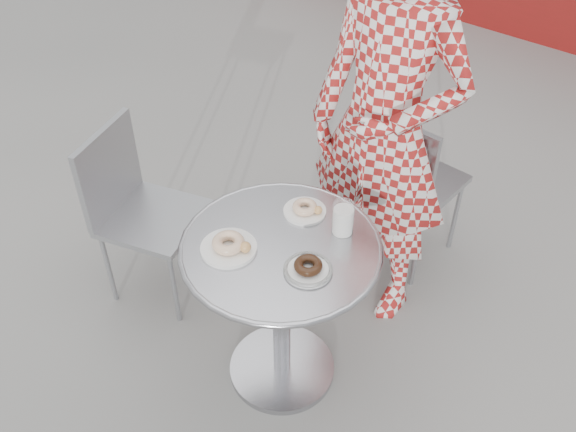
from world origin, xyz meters
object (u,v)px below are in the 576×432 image
Objects in this scene: bistro_table at (281,280)px; chair_far at (406,210)px; plate_far at (306,209)px; seated_person at (385,130)px; plate_near at (229,246)px; milk_cup at (343,219)px; chair_left at (156,245)px; plate_checker at (308,268)px.

chair_far reaches higher than bistro_table.
bistro_table is 4.60× the size of plate_far.
bistro_table is 0.28m from plate_far.
chair_far is at bearing 92.54° from seated_person.
bistro_table is at bearing 92.76° from chair_far.
seated_person is at bearing 95.50° from chair_far.
milk_cup reaches higher than plate_near.
chair_far is 5.40× the size of plate_far.
chair_left reaches higher than plate_checker.
seated_person reaches higher than chair_far.
chair_far reaches higher than milk_cup.
chair_far is 0.89m from plate_far.
seated_person is at bearing 88.09° from bistro_table.
chair_far reaches higher than chair_left.
plate_checker is (0.14, -0.99, 0.48)m from chair_far.
seated_person reaches higher than milk_cup.
bistro_table is 0.99m from chair_far.
chair_far is 6.79× the size of milk_cup.
seated_person is at bearing 78.93° from plate_near.
plate_far is 0.95× the size of plate_checker.
chair_far is 0.71m from seated_person.
plate_checker is 0.24m from milk_cup.
plate_checker is at bearing -111.36° from chair_left.
plate_near is (-0.15, -0.75, -0.15)m from seated_person.
chair_far is 4.35× the size of plate_near.
plate_checker is at bearing 17.70° from plate_near.
bistro_table is 3.70× the size of plate_near.
chair_left is 0.82m from plate_near.
milk_cup is (0.25, 0.32, 0.04)m from plate_near.
bistro_table is 4.39× the size of plate_checker.
chair_left is 1.18m from seated_person.
plate_checker is (0.92, -0.07, 0.49)m from chair_left.
plate_far is (-0.04, 0.20, 0.19)m from bistro_table.
plate_near is (-0.09, -0.32, 0.00)m from plate_far.
chair_far is at bearing 89.51° from bistro_table.
plate_far is at bearing 179.38° from milk_cup.
plate_far is at bearing 75.14° from plate_near.
bistro_table is 0.41× the size of seated_person.
bistro_table is at bearing -78.31° from plate_far.
milk_cup reaches higher than plate_far.
chair_far is 0.93m from milk_cup.
bistro_table is at bearing 45.25° from plate_near.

